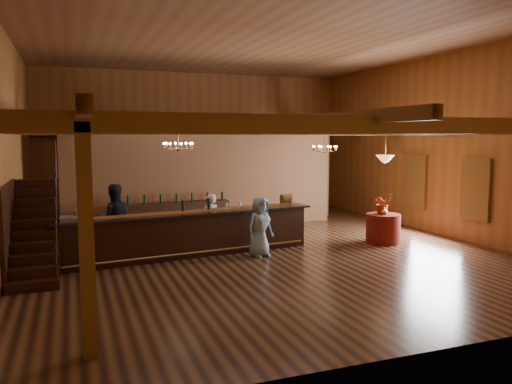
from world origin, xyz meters
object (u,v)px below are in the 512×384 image
object	(u,v)px
round_table	(383,228)
staff_second	(114,219)
guest	(260,227)
tasting_bar	(191,233)
beverage_dispenser	(81,207)
chandelier_left	(178,146)
bartender	(210,221)
pendant_lamp	(385,159)
chandelier_right	(325,148)
floor_plant	(292,205)
backbar_shelf	(177,217)
raffle_drum	(286,199)

from	to	relation	value
round_table	staff_second	size ratio (longest dim) A/B	0.53
staff_second	guest	bearing A→B (deg)	154.44
tasting_bar	beverage_dispenser	xyz separation A→B (m)	(-2.59, -0.27, 0.84)
tasting_bar	guest	world-z (taller)	guest
round_table	chandelier_left	world-z (taller)	chandelier_left
tasting_bar	bartender	distance (m)	0.96
tasting_bar	guest	xyz separation A→B (m)	(1.62, -0.71, 0.19)
pendant_lamp	chandelier_right	bearing A→B (deg)	102.52
floor_plant	staff_second	bearing A→B (deg)	-154.07
round_table	chandelier_left	xyz separation A→B (m)	(-5.57, 1.34, 2.36)
chandelier_right	pendant_lamp	bearing A→B (deg)	-77.48
backbar_shelf	tasting_bar	bearing A→B (deg)	-101.76
tasting_bar	chandelier_left	world-z (taller)	chandelier_left
tasting_bar	guest	size ratio (longest dim) A/B	4.46
chandelier_left	chandelier_right	distance (m)	5.15
chandelier_left	bartender	xyz separation A→B (m)	(0.79, -0.28, -2.04)
chandelier_left	backbar_shelf	bearing A→B (deg)	80.35
tasting_bar	staff_second	size ratio (longest dim) A/B	3.73
tasting_bar	raffle_drum	world-z (taller)	raffle_drum
chandelier_right	round_table	bearing A→B (deg)	-77.48
beverage_dispenser	bartender	world-z (taller)	beverage_dispenser
round_table	chandelier_right	distance (m)	3.41
beverage_dispenser	chandelier_left	distance (m)	3.09
round_table	bartender	xyz separation A→B (m)	(-4.78, 1.06, 0.33)
floor_plant	raffle_drum	bearing A→B (deg)	-117.00
beverage_dispenser	round_table	distance (m)	8.14
backbar_shelf	round_table	bearing A→B (deg)	-41.44
beverage_dispenser	guest	world-z (taller)	beverage_dispenser
guest	raffle_drum	bearing A→B (deg)	22.36
raffle_drum	chandelier_right	bearing A→B (deg)	39.85
chandelier_right	floor_plant	xyz separation A→B (m)	(-0.30, 1.84, -2.08)
raffle_drum	pendant_lamp	xyz separation A→B (m)	(2.71, -0.72, 1.11)
bartender	beverage_dispenser	bearing A→B (deg)	0.29
beverage_dispenser	pendant_lamp	bearing A→B (deg)	-1.17
round_table	floor_plant	world-z (taller)	floor_plant
backbar_shelf	chandelier_left	xyz separation A→B (m)	(-0.39, -2.29, 2.30)
tasting_bar	round_table	bearing A→B (deg)	-11.54
chandelier_left	guest	bearing A→B (deg)	-43.45
round_table	pendant_lamp	size ratio (longest dim) A/B	1.07
chandelier_right	floor_plant	world-z (taller)	chandelier_right
tasting_bar	raffle_drum	xyz separation A→B (m)	(2.77, 0.29, 0.73)
guest	beverage_dispenser	bearing A→B (deg)	155.33
guest	pendant_lamp	bearing A→B (deg)	-14.48
backbar_shelf	staff_second	world-z (taller)	staff_second
round_table	guest	xyz separation A→B (m)	(-3.86, -0.28, 0.34)
tasting_bar	floor_plant	bearing A→B (deg)	33.26
chandelier_left	floor_plant	world-z (taller)	chandelier_left
beverage_dispenser	raffle_drum	bearing A→B (deg)	5.91
raffle_drum	chandelier_right	xyz separation A→B (m)	(2.15, 1.79, 1.35)
backbar_shelf	chandelier_right	size ratio (longest dim) A/B	4.24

